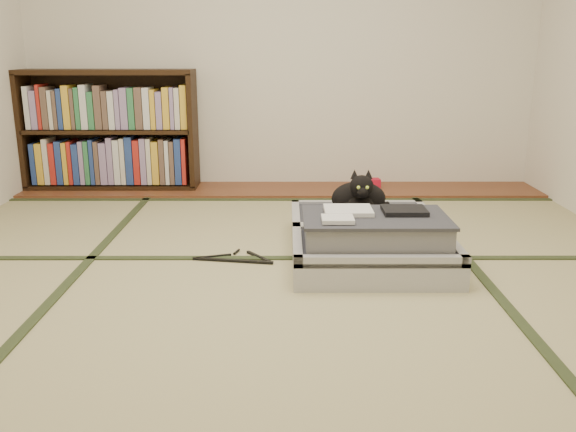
{
  "coord_description": "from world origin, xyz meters",
  "views": [
    {
      "loc": [
        0.05,
        -2.67,
        1.08
      ],
      "look_at": [
        0.05,
        0.35,
        0.25
      ],
      "focal_mm": 38.0,
      "sensor_mm": 36.0,
      "label": 1
    }
  ],
  "objects": [
    {
      "name": "red_item",
      "position": [
        0.7,
        2.03,
        0.06
      ],
      "size": [
        0.16,
        0.11,
        0.07
      ],
      "primitive_type": "cube",
      "rotation": [
        0.0,
        0.0,
        0.11
      ],
      "color": "red",
      "rests_on": "wood_strip"
    },
    {
      "name": "tatami_borders",
      "position": [
        0.0,
        0.49,
        0.0
      ],
      "size": [
        4.0,
        4.5,
        0.01
      ],
      "color": "#2D381E",
      "rests_on": "ground"
    },
    {
      "name": "suitcase",
      "position": [
        0.48,
        0.42,
        0.11
      ],
      "size": [
        0.81,
        1.07,
        0.32
      ],
      "color": "#A3A2A7",
      "rests_on": "floor"
    },
    {
      "name": "wood_strip",
      "position": [
        0.0,
        2.0,
        0.01
      ],
      "size": [
        4.0,
        0.5,
        0.02
      ],
      "primitive_type": "cube",
      "color": "brown",
      "rests_on": "ground"
    },
    {
      "name": "cable_coil",
      "position": [
        0.64,
        0.73,
        0.17
      ],
      "size": [
        0.11,
        0.11,
        0.03
      ],
      "color": "white",
      "rests_on": "suitcase"
    },
    {
      "name": "cat",
      "position": [
        0.46,
        0.7,
        0.26
      ],
      "size": [
        0.36,
        0.36,
        0.29
      ],
      "color": "black",
      "rests_on": "suitcase"
    },
    {
      "name": "bookcase",
      "position": [
        -1.33,
        2.07,
        0.45
      ],
      "size": [
        1.33,
        0.3,
        0.92
      ],
      "color": "black",
      "rests_on": "wood_strip"
    },
    {
      "name": "floor",
      "position": [
        0.0,
        0.0,
        0.0
      ],
      "size": [
        4.5,
        4.5,
        0.0
      ],
      "primitive_type": "plane",
      "color": "tan",
      "rests_on": "ground"
    },
    {
      "name": "hanger",
      "position": [
        -0.23,
        0.38,
        0.01
      ],
      "size": [
        0.43,
        0.23,
        0.01
      ],
      "color": "black",
      "rests_on": "floor"
    }
  ]
}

